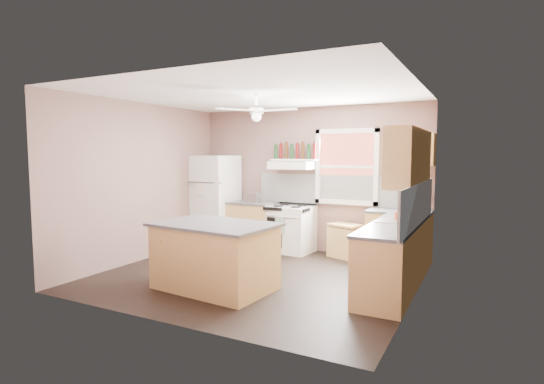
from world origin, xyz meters
The scene contains 32 objects.
floor centered at (0.00, 0.00, 0.00)m, with size 4.50×4.50×0.00m, color black.
ceiling centered at (0.00, 0.00, 2.70)m, with size 4.50×4.50×0.00m, color white.
wall_back centered at (0.00, 2.02, 1.35)m, with size 4.50×0.05×2.70m, color #765750.
wall_right centered at (2.27, 0.00, 1.35)m, with size 0.05×4.00×2.70m, color #765750.
wall_left centered at (-2.27, 0.00, 1.35)m, with size 0.05×4.00×2.70m, color #765750.
backsplash_back centered at (0.45, 1.99, 1.18)m, with size 2.90×0.03×0.55m, color white.
backsplash_right centered at (2.23, 0.30, 1.18)m, with size 0.03×2.60×0.55m, color white.
window_view centered at (0.75, 1.98, 1.60)m, with size 1.00×0.02×1.20m, color brown.
window_frame centered at (0.75, 1.96, 1.60)m, with size 1.16×0.07×1.36m, color white.
refrigerator centered at (-1.85, 1.61, 0.90)m, with size 0.76×0.74×1.80m, color white.
base_cabinet_left centered at (-1.06, 1.70, 0.43)m, with size 0.90×0.60×0.86m, color tan.
counter_left centered at (-1.06, 1.70, 0.88)m, with size 0.92×0.62×0.04m, color #414144.
toaster centered at (-1.00, 1.58, 0.99)m, with size 0.28×0.16×0.18m, color silver.
stove centered at (-0.24, 1.70, 0.43)m, with size 0.82×0.64×0.86m, color white.
range_hood centered at (-0.23, 1.75, 1.62)m, with size 0.78×0.50×0.14m, color white.
bottle_shelf centered at (-0.23, 1.87, 1.72)m, with size 0.90×0.26×0.03m, color white.
cart centered at (0.82, 1.72, 0.27)m, with size 0.54×0.36×0.54m, color tan.
base_cabinet_corner centered at (1.75, 1.70, 0.43)m, with size 1.00×0.60×0.86m, color tan.
base_cabinet_right centered at (1.95, 0.30, 0.43)m, with size 0.60×2.20×0.86m, color tan.
counter_corner centered at (1.75, 1.70, 0.88)m, with size 1.02×0.62×0.04m, color #414144.
counter_right centered at (1.94, 0.30, 0.88)m, with size 0.62×2.22×0.04m, color #414144.
sink centered at (1.94, 0.50, 0.90)m, with size 0.55×0.45×0.03m, color silver.
faucet centered at (2.10, 0.50, 0.97)m, with size 0.03×0.03×0.14m, color silver.
upper_cabinet_right centered at (2.08, 0.50, 1.78)m, with size 0.33×1.80×0.76m, color tan.
upper_cabinet_corner centered at (1.95, 1.83, 1.90)m, with size 0.60×0.33×0.52m, color tan.
paper_towel centered at (2.07, 1.86, 1.25)m, with size 0.12×0.12×0.26m, color white.
island centered at (-0.22, -0.77, 0.43)m, with size 1.52×0.96×0.86m, color tan.
island_top centered at (-0.22, -0.77, 0.88)m, with size 1.61×1.05×0.04m, color #414144.
ceiling_fan_hub centered at (0.00, 0.00, 2.45)m, with size 0.20×0.20×0.08m, color white.
soap_bottle centered at (2.06, 0.33, 1.02)m, with size 0.09×0.09×0.23m, color silver.
red_caddy centered at (1.96, 0.75, 0.95)m, with size 0.18×0.12×0.10m, color #B22F0F.
wine_bottles centered at (-0.23, 1.87, 1.88)m, with size 0.86×0.06×0.31m.
Camera 1 is at (3.05, -5.43, 1.83)m, focal length 28.00 mm.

